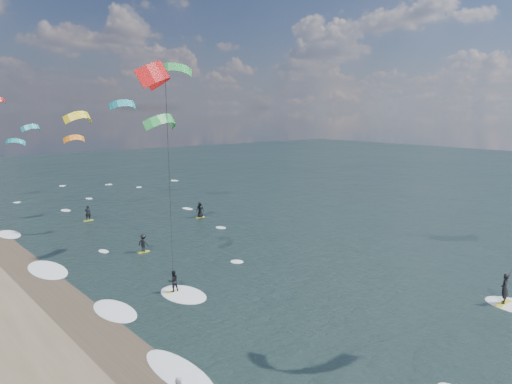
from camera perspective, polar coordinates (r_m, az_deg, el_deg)
ground at (r=28.66m, az=17.76°, el=-16.93°), size 260.00×260.00×0.00m
wet_sand_strip at (r=28.49m, az=-15.44°, el=-16.97°), size 3.00×240.00×0.00m
kitesurfer_near_b at (r=28.75m, az=-9.68°, el=3.75°), size 6.65×9.08×15.41m
far_kitesurfers at (r=52.80m, az=-11.29°, el=-3.42°), size 12.70×16.27×1.83m
bg_kite_field at (r=68.94m, az=-19.99°, el=8.27°), size 10.50×66.28×10.81m
shoreline_surf at (r=32.92m, az=-16.93°, el=-13.31°), size 2.40×79.40×0.11m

